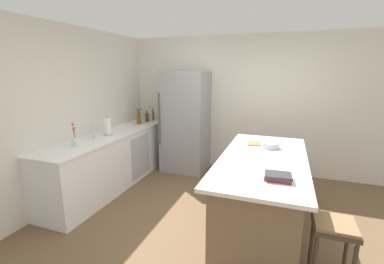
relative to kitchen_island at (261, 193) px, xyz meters
The scene contains 19 objects.
ground_plane 0.68m from the kitchen_island, 151.99° to the right, with size 7.20×7.20×0.00m, color brown.
wall_rear 2.23m from the kitchen_island, 101.99° to the left, with size 6.00×0.10×2.60m, color silver.
wall_left 3.00m from the kitchen_island, behind, with size 0.10×6.00×2.60m, color silver.
counter_run_left 2.55m from the kitchen_island, 169.57° to the left, with size 0.67×2.85×0.92m.
kitchen_island is the anchor object (origin of this frame).
refrigerator 2.34m from the kitchen_island, 135.22° to the left, with size 0.84×0.76×1.93m.
bar_stool 1.01m from the kitchen_island, 46.14° to the right, with size 0.36×0.36×0.64m.
sink_faucet 2.63m from the kitchen_island, behind, with size 0.15×0.05×0.30m.
flower_vase 2.60m from the kitchen_island, behind, with size 0.09×0.09×0.32m.
paper_towel_roll 2.60m from the kitchen_island, behind, with size 0.14×0.14×0.31m.
vinegar_bottle 3.05m from the kitchen_island, 143.87° to the left, with size 0.05×0.05×0.26m.
soda_bottle 3.01m from the kitchen_island, 145.27° to the left, with size 0.07×0.07×0.30m.
syrup_bottle 2.98m from the kitchen_island, 147.15° to the left, with size 0.07×0.07×0.23m.
hot_sauce_bottle 2.98m from the kitchen_island, 149.34° to the left, with size 0.05×0.05×0.22m.
gin_bottle 2.90m from the kitchen_island, 150.71° to the left, with size 0.08×0.08×0.29m.
whiskey_bottle 2.85m from the kitchen_island, 152.41° to the left, with size 0.08×0.08×0.29m.
cookbook_stack 0.83m from the kitchen_island, 73.67° to the right, with size 0.26×0.21×0.06m.
mixing_bowl 0.66m from the kitchen_island, 83.53° to the left, with size 0.24×0.24×0.08m.
cutting_board 0.74m from the kitchen_island, 99.28° to the left, with size 0.36×0.27×0.02m.
Camera 1 is at (0.63, -2.87, 1.95)m, focal length 24.56 mm.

